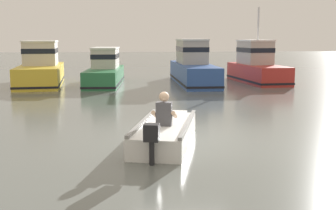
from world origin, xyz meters
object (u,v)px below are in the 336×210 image
at_px(moored_boat_yellow, 41,68).
at_px(moored_boat_red, 257,67).
at_px(moored_boat_green, 105,71).
at_px(rowboat_with_person, 166,132).
at_px(moored_boat_blue, 193,67).

distance_m(moored_boat_yellow, moored_boat_red, 11.15).
xyz_separation_m(moored_boat_green, moored_boat_red, (7.96, 0.23, 0.14)).
bearing_deg(moored_boat_red, moored_boat_yellow, -178.84).
distance_m(rowboat_with_person, moored_boat_yellow, 13.45).
relative_size(rowboat_with_person, moored_boat_green, 0.65).
distance_m(rowboat_with_person, moored_boat_blue, 12.72).
xyz_separation_m(rowboat_with_person, moored_boat_green, (-1.97, 12.40, 0.43)).
height_order(rowboat_with_person, moored_boat_red, moored_boat_red).
distance_m(moored_boat_green, moored_boat_red, 7.96).
bearing_deg(moored_boat_blue, moored_boat_red, 2.94).
relative_size(rowboat_with_person, moored_boat_red, 0.72).
bearing_deg(moored_boat_blue, rowboat_with_person, -101.49).
height_order(moored_boat_yellow, moored_boat_blue, moored_boat_blue).
bearing_deg(moored_boat_blue, moored_boat_yellow, -179.63).
xyz_separation_m(rowboat_with_person, moored_boat_yellow, (-5.17, 12.40, 0.56)).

